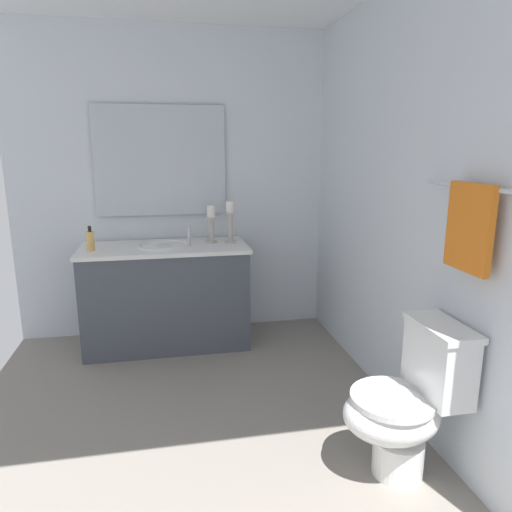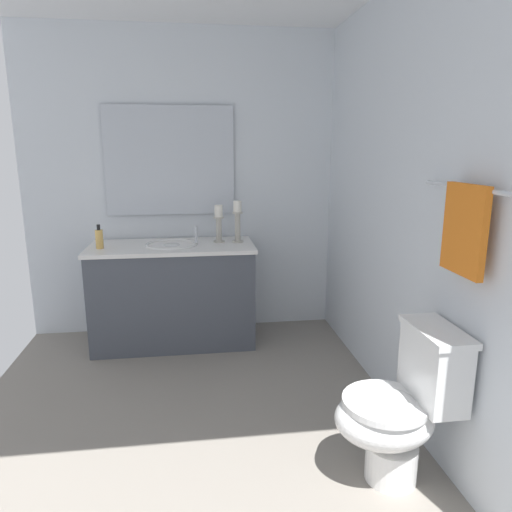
{
  "view_description": "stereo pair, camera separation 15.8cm",
  "coord_description": "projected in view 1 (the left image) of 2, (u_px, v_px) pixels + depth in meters",
  "views": [
    {
      "loc": [
        2.49,
        -0.08,
        1.53
      ],
      "look_at": [
        -0.12,
        0.43,
        0.91
      ],
      "focal_mm": 32.72,
      "sensor_mm": 36.0,
      "label": 1
    },
    {
      "loc": [
        2.52,
        0.07,
        1.53
      ],
      "look_at": [
        -0.12,
        0.43,
        0.91
      ],
      "focal_mm": 32.72,
      "sensor_mm": 36.0,
      "label": 2
    }
  ],
  "objects": [
    {
      "name": "soap_bottle",
      "position": [
        90.0,
        240.0,
        3.39
      ],
      "size": [
        0.06,
        0.06,
        0.18
      ],
      "color": "#E5B259",
      "rests_on": "vanity_cabinet"
    },
    {
      "name": "mirror",
      "position": [
        160.0,
        161.0,
        3.68
      ],
      "size": [
        0.02,
        1.02,
        0.86
      ],
      "primitive_type": "cube",
      "color": "silver"
    },
    {
      "name": "candle_holder_tall",
      "position": [
        230.0,
        220.0,
        3.65
      ],
      "size": [
        0.09,
        0.09,
        0.33
      ],
      "color": "#B7B2A5",
      "rests_on": "vanity_cabinet"
    },
    {
      "name": "towel_near_vanity",
      "position": [
        469.0,
        228.0,
        1.98
      ],
      "size": [
        0.28,
        0.03,
        0.38
      ],
      "primitive_type": "cube",
      "color": "orange",
      "rests_on": "towel_bar"
    },
    {
      "name": "wall_left",
      "position": [
        174.0,
        186.0,
        3.79
      ],
      "size": [
        0.04,
        2.52,
        2.45
      ],
      "primitive_type": "cube",
      "color": "silver",
      "rests_on": "ground"
    },
    {
      "name": "floor",
      "position": [
        188.0,
        415.0,
        2.75
      ],
      "size": [
        2.77,
        2.52,
        0.02
      ],
      "primitive_type": "cube",
      "color": "gray",
      "rests_on": "ground"
    },
    {
      "name": "wall_back",
      "position": [
        400.0,
        201.0,
        2.71
      ],
      "size": [
        2.77,
        0.04,
        2.45
      ],
      "primitive_type": "cube",
      "color": "silver",
      "rests_on": "ground"
    },
    {
      "name": "candle_holder_short",
      "position": [
        211.0,
        223.0,
        3.65
      ],
      "size": [
        0.09,
        0.09,
        0.29
      ],
      "color": "#B7B2A5",
      "rests_on": "vanity_cabinet"
    },
    {
      "name": "toilet",
      "position": [
        405.0,
        404.0,
        2.17
      ],
      "size": [
        0.39,
        0.54,
        0.75
      ],
      "color": "white",
      "rests_on": "ground"
    },
    {
      "name": "sink_basin",
      "position": [
        165.0,
        251.0,
        3.57
      ],
      "size": [
        0.4,
        0.4,
        0.24
      ],
      "color": "white",
      "rests_on": "vanity_cabinet"
    },
    {
      "name": "vanity_cabinet",
      "position": [
        167.0,
        296.0,
        3.65
      ],
      "size": [
        0.58,
        1.27,
        0.8
      ],
      "color": "#474C56",
      "rests_on": "ground"
    },
    {
      "name": "towel_bar",
      "position": [
        477.0,
        188.0,
        1.94
      ],
      "size": [
        0.74,
        0.02,
        0.02
      ],
      "primitive_type": "cylinder",
      "rotation": [
        0.0,
        1.57,
        0.0
      ],
      "color": "silver"
    }
  ]
}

